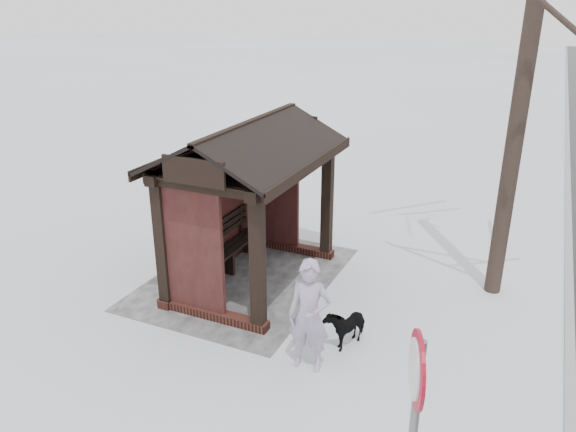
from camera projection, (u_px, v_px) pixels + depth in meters
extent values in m
plane|color=silver|center=(254.00, 280.00, 10.76)|extent=(120.00, 120.00, 0.00)
cube|color=gray|center=(570.00, 350.00, 8.61)|extent=(120.00, 0.15, 0.06)
cube|color=#949599|center=(244.00, 278.00, 10.83)|extent=(4.20, 3.20, 0.02)
cube|color=#3C1C15|center=(213.00, 267.00, 11.08)|extent=(3.30, 0.22, 0.16)
cube|color=#3C1C15|center=(287.00, 246.00, 12.00)|extent=(0.22, 2.10, 0.16)
cube|color=#3C1C15|center=(212.00, 314.00, 9.46)|extent=(0.22, 2.10, 0.16)
cube|color=black|center=(327.00, 206.00, 11.25)|extent=(0.20, 0.20, 2.30)
cube|color=black|center=(258.00, 267.00, 8.72)|extent=(0.20, 0.20, 2.30)
cube|color=black|center=(248.00, 193.00, 11.95)|extent=(0.20, 0.20, 2.30)
cube|color=black|center=(163.00, 247.00, 9.42)|extent=(0.20, 0.20, 2.30)
cube|color=black|center=(210.00, 213.00, 10.66)|extent=(2.80, 0.08, 2.14)
cube|color=black|center=(273.00, 194.00, 11.70)|extent=(0.08, 1.17, 2.14)
cube|color=black|center=(192.00, 249.00, 9.16)|extent=(0.08, 1.17, 2.14)
cube|color=black|center=(297.00, 167.00, 9.54)|extent=(3.40, 0.20, 0.18)
cube|color=black|center=(207.00, 156.00, 10.24)|extent=(3.40, 0.20, 0.18)
cylinder|color=black|center=(528.00, 51.00, 8.82)|extent=(0.29, 0.29, 8.55)
imported|color=#A194AE|center=(309.00, 316.00, 7.96)|extent=(0.47, 0.66, 1.71)
imported|color=black|center=(345.00, 325.00, 8.71)|extent=(0.84, 0.57, 0.65)
cylinder|color=maroon|center=(417.00, 370.00, 4.55)|extent=(0.63, 0.26, 0.66)
cylinder|color=white|center=(415.00, 369.00, 4.56)|extent=(0.49, 0.21, 0.51)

